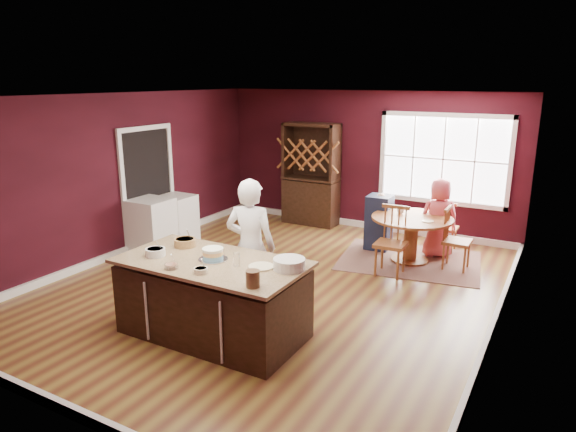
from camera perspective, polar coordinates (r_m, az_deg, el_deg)
The scene contains 28 objects.
room_shell at distance 7.13m, azimuth -1.47°, elevation 2.31°, with size 7.00×7.00×7.00m.
window at distance 9.77m, azimuth 16.88°, elevation 6.06°, with size 2.36×0.10×1.66m, color white, non-canonical shape.
doorway at distance 9.46m, azimuth -15.23°, elevation 2.96°, with size 0.08×1.26×2.13m, color white, non-canonical shape.
kitchen_island at distance 6.09m, azimuth -8.33°, elevation -9.18°, with size 2.17×1.14×0.92m.
dining_table at distance 8.59m, azimuth 13.55°, elevation -1.51°, with size 1.30×1.30×0.75m.
baker at distance 6.45m, azimuth -4.17°, elevation -3.49°, with size 0.64×0.42×1.76m, color white.
layer_cake at distance 5.92m, azimuth -8.34°, elevation -4.20°, with size 0.34×0.34×0.14m, color white, non-canonical shape.
bowl_blue at distance 6.19m, azimuth -14.52°, elevation -3.90°, with size 0.23×0.23×0.09m, color silver.
bowl_yellow at distance 6.44m, azimuth -11.38°, elevation -2.90°, with size 0.26×0.26×0.10m, color #B07344.
bowl_pink at distance 5.74m, azimuth -12.85°, elevation -5.48°, with size 0.15×0.15×0.06m, color silver.
bowl_olive at distance 5.56m, azimuth -9.67°, elevation -5.98°, with size 0.15×0.15×0.06m, color beige.
drinking_glass at distance 5.69m, azimuth -5.73°, elevation -4.82°, with size 0.08×0.08×0.15m, color silver.
dinner_plate at distance 5.65m, azimuth -2.99°, elevation -5.64°, with size 0.28×0.28×0.02m, color white.
white_tub at distance 5.58m, azimuth 0.13°, elevation -5.34°, with size 0.35×0.35×0.12m, color white.
stoneware_crock at distance 5.13m, azimuth -3.93°, elevation -6.96°, with size 0.14×0.14×0.17m, color #40321D.
toy_figurine at distance 5.29m, azimuth -3.93°, elevation -6.79°, with size 0.05×0.05×0.08m, color yellow, non-canonical shape.
rug at distance 8.75m, azimuth 13.34°, elevation -4.83°, with size 2.21×1.71×0.01m, color brown.
chair_east at distance 8.44m, azimuth 18.31°, elevation -2.41°, with size 0.42×0.40×1.00m, color #98673B, non-canonical shape.
chair_south at distance 7.93m, azimuth 11.35°, elevation -2.76°, with size 0.45×0.43×1.07m, color brown, non-canonical shape.
chair_north at distance 9.29m, azimuth 17.15°, elevation -1.01°, with size 0.38×0.37×0.91m, color olive, non-canonical shape.
seated_woman at distance 8.90m, azimuth 16.39°, elevation -0.23°, with size 0.65×0.43×1.34m, color #C54A54.
high_chair at distance 9.10m, azimuth 10.06°, elevation -0.58°, with size 0.41×0.41×1.01m, color #1B2341, non-canonical shape.
toddler at distance 9.05m, azimuth 9.72°, elevation 1.36°, with size 0.18×0.14×0.26m, color #8CA5BF, non-canonical shape.
table_plate at distance 8.33m, azimuth 15.28°, elevation -0.56°, with size 0.18×0.18×0.01m, color beige.
table_cup at distance 8.70m, azimuth 12.39°, elevation 0.55°, with size 0.12×0.12×0.09m, color silver.
hutch at distance 10.46m, azimuth 2.57°, elevation 4.65°, with size 1.13×0.47×2.06m, color #3D2116.
washer at distance 9.14m, azimuth -14.89°, elevation -1.04°, with size 0.64×0.62×0.93m, color white.
dryer at distance 9.60m, azimuth -12.25°, elevation -0.31°, with size 0.60×0.58×0.87m, color silver.
Camera 1 is at (3.55, -5.98, 2.93)m, focal length 32.00 mm.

